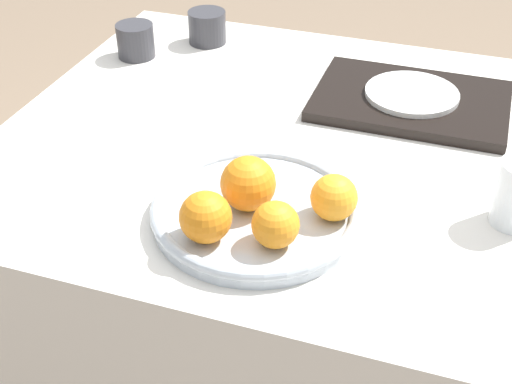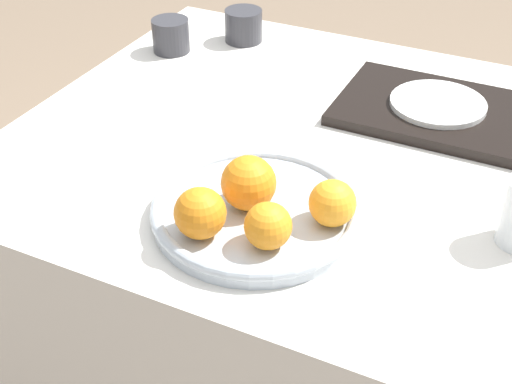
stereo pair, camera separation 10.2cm
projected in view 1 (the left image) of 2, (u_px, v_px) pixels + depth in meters
name	position (u px, v px, depth m)	size (l,w,h in m)	color
table	(318.00, 300.00, 1.44)	(1.14, 0.90, 0.74)	silver
fruit_platter	(256.00, 211.00, 1.04)	(0.31, 0.31, 0.03)	#B2BCC6
orange_0	(276.00, 225.00, 0.95)	(0.07, 0.07, 0.07)	orange
orange_1	(248.00, 184.00, 1.02)	(0.08, 0.08, 0.08)	orange
orange_2	(334.00, 198.00, 1.00)	(0.07, 0.07, 0.07)	orange
orange_3	(206.00, 217.00, 0.96)	(0.07, 0.07, 0.07)	orange
serving_tray	(411.00, 101.00, 1.33)	(0.35, 0.25, 0.02)	black
side_plate	(412.00, 94.00, 1.32)	(0.17, 0.17, 0.01)	silver
cup_0	(136.00, 41.00, 1.49)	(0.08, 0.08, 0.07)	#333338
cup_1	(207.00, 27.00, 1.55)	(0.08, 0.08, 0.07)	#333338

